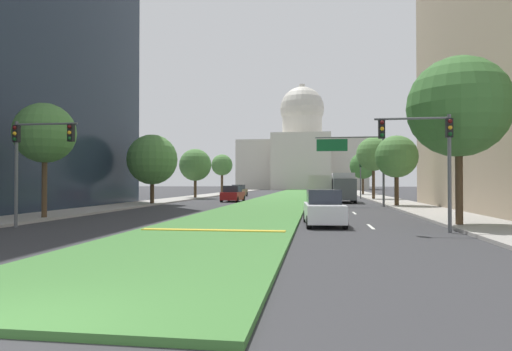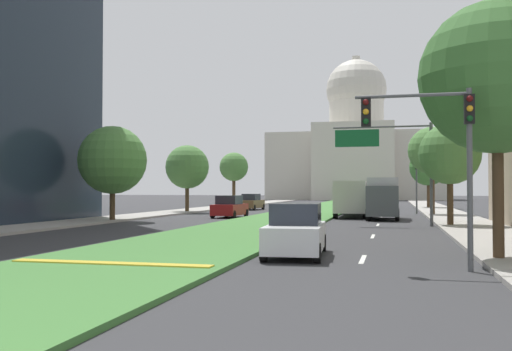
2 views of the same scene
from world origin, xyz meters
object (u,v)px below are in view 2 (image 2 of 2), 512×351
at_px(street_tree_right_near, 497,78).
at_px(city_bus, 354,196).
at_px(capitol_building, 356,151).
at_px(street_tree_left_mid, 113,160).
at_px(sedan_distant, 251,202).
at_px(street_tree_right_mid, 450,154).
at_px(overhead_guide_sign, 393,152).
at_px(sedan_midblock, 230,207).
at_px(street_tree_left_distant, 234,167).
at_px(street_tree_left_far, 187,167).
at_px(sedan_lead_stopped, 296,232).
at_px(traffic_light_far_right, 417,179).
at_px(street_tree_right_distant, 428,167).
at_px(sedan_far_horizon, 367,201).
at_px(street_tree_right_far, 432,151).
at_px(traffic_light_near_right, 438,138).
at_px(box_truck_delivery, 383,198).

distance_m(street_tree_right_near, city_bus, 30.97).
bearing_deg(capitol_building, street_tree_left_mid, -97.04).
distance_m(capitol_building, sedan_distant, 68.34).
xyz_separation_m(capitol_building, street_tree_right_mid, (11.47, -92.29, -6.45)).
relative_size(overhead_guide_sign, sedan_midblock, 1.51).
distance_m(capitol_building, street_tree_left_distant, 59.12).
relative_size(street_tree_right_mid, street_tree_left_far, 0.96).
bearing_deg(street_tree_left_mid, sedan_lead_stopped, -47.18).
bearing_deg(capitol_building, traffic_light_far_right, -82.12).
bearing_deg(sedan_distant, city_bus, -45.83).
xyz_separation_m(overhead_guide_sign, street_tree_left_far, (-19.68, 15.74, -0.19)).
xyz_separation_m(traffic_light_far_right, sedan_lead_stopped, (-5.42, -35.96, -2.46)).
xyz_separation_m(street_tree_right_near, street_tree_right_distant, (0.80, 51.86, -0.97)).
relative_size(overhead_guide_sign, sedan_distant, 1.44).
bearing_deg(traffic_light_far_right, street_tree_right_mid, -86.08).
xyz_separation_m(street_tree_left_far, sedan_distant, (4.24, 9.13, -3.65)).
distance_m(street_tree_left_far, street_tree_left_distant, 18.77).
bearing_deg(city_bus, street_tree_right_distant, 71.40).
distance_m(street_tree_right_mid, street_tree_left_distant, 42.02).
bearing_deg(street_tree_right_mid, sedan_far_horizon, 100.10).
bearing_deg(street_tree_right_near, street_tree_left_mid, 142.27).
relative_size(street_tree_right_far, sedan_distant, 1.73).
bearing_deg(sedan_distant, street_tree_left_far, -114.91).
relative_size(street_tree_left_far, street_tree_left_distant, 0.94).
relative_size(traffic_light_far_right, sedan_midblock, 1.21).
bearing_deg(street_tree_left_far, sedan_distant, 65.09).
xyz_separation_m(traffic_light_near_right, street_tree_left_far, (-20.99, 35.81, 0.69)).
relative_size(street_tree_right_far, city_bus, 0.71).
bearing_deg(street_tree_right_distant, street_tree_right_far, -92.18).
height_order(street_tree_right_mid, sedan_lead_stopped, street_tree_right_mid).
xyz_separation_m(capitol_building, street_tree_right_distant, (12.14, -57.83, -5.98)).
height_order(street_tree_left_far, street_tree_right_far, street_tree_right_far).
xyz_separation_m(street_tree_right_near, city_bus, (-6.56, 29.98, -4.14)).
height_order(street_tree_right_far, sedan_midblock, street_tree_right_far).
relative_size(street_tree_left_mid, box_truck_delivery, 1.07).
distance_m(capitol_building, sedan_lead_stopped, 110.11).
distance_m(traffic_light_near_right, street_tree_right_distant, 54.38).
bearing_deg(street_tree_left_distant, sedan_far_horizon, 9.83).
relative_size(street_tree_right_near, box_truck_delivery, 1.31).
xyz_separation_m(street_tree_right_mid, street_tree_left_distant, (-23.64, 34.73, 0.72)).
bearing_deg(sedan_distant, traffic_light_far_right, -20.02).
relative_size(traffic_light_near_right, street_tree_right_mid, 0.82).
xyz_separation_m(street_tree_left_mid, city_bus, (16.16, 12.41, -2.62)).
bearing_deg(overhead_guide_sign, city_bus, 104.84).
bearing_deg(city_bus, sedan_lead_stopped, -90.01).
relative_size(street_tree_right_mid, street_tree_right_far, 0.82).
relative_size(traffic_light_far_right, city_bus, 0.47).
height_order(street_tree_right_mid, sedan_far_horizon, street_tree_right_mid).
height_order(street_tree_right_far, city_bus, street_tree_right_far).
bearing_deg(sedan_distant, sedan_far_horizon, 45.91).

